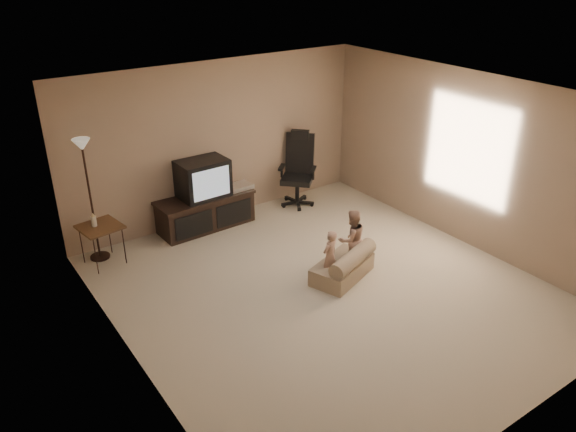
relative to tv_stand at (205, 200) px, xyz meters
name	(u,v)px	position (x,y,z in m)	size (l,w,h in m)	color
floor	(326,290)	(0.42, -2.49, -0.46)	(5.50, 5.50, 0.00)	beige
room_shell	(330,180)	(0.42, -2.49, 1.06)	(5.50, 5.50, 5.50)	silver
tv_stand	(205,200)	(0.00, 0.00, 0.00)	(1.56, 0.62, 1.11)	black
office_chair	(298,179)	(1.71, -0.09, -0.01)	(0.81, 0.81, 1.25)	black
side_table	(99,227)	(-1.69, -0.19, 0.10)	(0.59, 0.59, 0.78)	brown
floor_lamp	(86,173)	(-1.70, 0.00, 0.82)	(0.27, 0.27, 1.75)	black
child_sofa	(345,266)	(0.80, -2.40, -0.28)	(1.02, 0.78, 0.44)	tan
toddler_left	(330,256)	(0.60, -2.32, -0.10)	(0.26, 0.19, 0.72)	tan
toddler_right	(352,239)	(1.06, -2.22, -0.03)	(0.41, 0.23, 0.85)	tan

